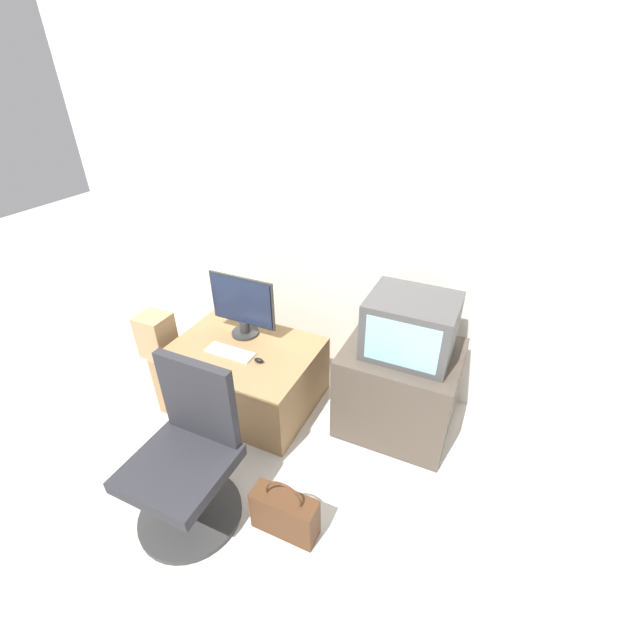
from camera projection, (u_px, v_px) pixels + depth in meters
name	position (u px, v px, depth m)	size (l,w,h in m)	color
ground_plane	(233.00, 489.00, 2.48)	(12.00, 12.00, 0.00)	beige
wall_back	(327.00, 205.00, 2.81)	(4.40, 0.05, 2.60)	silver
desk	(245.00, 375.00, 3.01)	(0.98, 0.74, 0.45)	#937047
side_stand	(398.00, 388.00, 2.77)	(0.71, 0.60, 0.61)	#4C4238
main_monitor	(243.00, 306.00, 2.92)	(0.49, 0.19, 0.45)	#2D2D2D
keyboard	(230.00, 352.00, 2.84)	(0.34, 0.11, 0.01)	silver
mouse	(259.00, 360.00, 2.75)	(0.07, 0.03, 0.03)	black
crt_tv	(411.00, 326.00, 2.50)	(0.51, 0.42, 0.37)	#474747
office_chair	(188.00, 461.00, 2.19)	(0.55, 0.55, 0.90)	#333333
cardboard_box_lower	(164.00, 367.00, 3.23)	(0.24, 0.22, 0.26)	beige
cardboard_box_upper	(156.00, 335.00, 3.08)	(0.22, 0.20, 0.33)	#A3845B
handbag	(285.00, 513.00, 2.20)	(0.35, 0.13, 0.37)	#4C2D19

